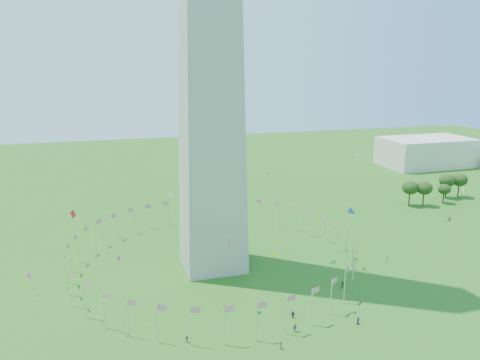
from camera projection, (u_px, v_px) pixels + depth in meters
name	position (u px, v px, depth m)	size (l,w,h in m)	color
flag_ring	(213.00, 251.00, 135.12)	(80.24, 80.24, 9.00)	silver
gov_building_east_a	(426.00, 152.00, 268.89)	(50.00, 30.00, 16.00)	beige
crowd	(303.00, 360.00, 91.30)	(104.14, 57.98, 2.00)	#1E2648
kites_aloft	(288.00, 230.00, 108.38)	(105.88, 66.14, 30.42)	blue
tree_line_east	(452.00, 190.00, 199.32)	(53.21, 16.03, 10.57)	#274717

